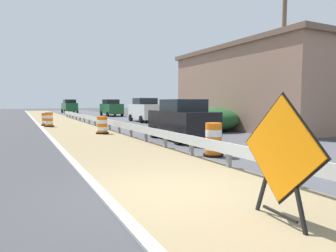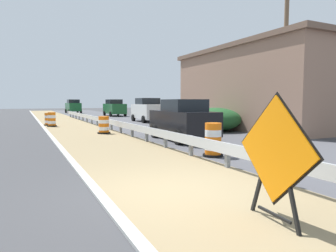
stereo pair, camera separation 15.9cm
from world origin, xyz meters
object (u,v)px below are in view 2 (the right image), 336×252
car_lead_near_lane (73,106)px  car_trailing_near_lane (114,108)px  traffic_barrel_far (52,120)px  traffic_barrel_mid (104,126)px  warning_sign_diamond (275,154)px  car_mid_far_lane (148,110)px  utility_pole_near (285,49)px  traffic_barrel_nearest (213,141)px  car_lead_far_lane (183,120)px  traffic_barrel_close (159,127)px  traffic_barrel_farther (49,120)px

car_lead_near_lane → car_trailing_near_lane: car_lead_near_lane is taller
traffic_barrel_far → traffic_barrel_mid: bearing=-70.8°
warning_sign_diamond → car_trailing_near_lane: bearing=-97.0°
car_mid_far_lane → warning_sign_diamond: bearing=-16.0°
car_mid_far_lane → utility_pole_near: bearing=14.2°
car_lead_near_lane → utility_pole_near: bearing=-172.8°
warning_sign_diamond → traffic_barrel_mid: (0.79, 13.72, -0.61)m
traffic_barrel_nearest → car_lead_far_lane: car_lead_far_lane is taller
traffic_barrel_close → car_lead_near_lane: (0.92, 35.29, 0.57)m
warning_sign_diamond → traffic_barrel_close: warning_sign_diamond is taller
car_lead_far_lane → utility_pole_near: utility_pole_near is taller
traffic_barrel_mid → car_trailing_near_lane: size_ratio=0.22×
traffic_barrel_farther → traffic_barrel_close: bearing=-66.3°
traffic_barrel_mid → traffic_barrel_far: bearing=109.2°
traffic_barrel_far → car_trailing_near_lane: (8.69, 13.80, 0.58)m
traffic_barrel_close → traffic_barrel_nearest: bearing=-96.5°
traffic_barrel_close → car_lead_far_lane: car_lead_far_lane is taller
car_trailing_near_lane → car_lead_far_lane: (-3.73, -24.82, -0.08)m
traffic_barrel_far → car_lead_far_lane: bearing=-65.8°
car_mid_far_lane → utility_pole_near: (2.95, -13.07, 3.68)m
traffic_barrel_nearest → car_mid_far_lane: 17.68m
traffic_barrel_nearest → car_lead_near_lane: (1.60, 41.27, 0.57)m
traffic_barrel_mid → car_lead_far_lane: car_lead_far_lane is taller
traffic_barrel_farther → utility_pole_near: bearing=-47.4°
car_mid_far_lane → traffic_barrel_nearest: bearing=-13.7°
traffic_barrel_nearest → traffic_barrel_farther: 16.98m
car_mid_far_lane → traffic_barrel_close: bearing=-18.1°
traffic_barrel_mid → car_lead_near_lane: size_ratio=0.25×
traffic_barrel_close → traffic_barrel_farther: traffic_barrel_close is taller
traffic_barrel_nearest → traffic_barrel_far: 15.71m
traffic_barrel_mid → traffic_barrel_far: size_ratio=0.95×
traffic_barrel_close → car_lead_far_lane: size_ratio=0.26×
traffic_barrel_nearest → traffic_barrel_farther: traffic_barrel_nearest is taller
traffic_barrel_nearest → car_lead_near_lane: car_lead_near_lane is taller
car_trailing_near_lane → traffic_barrel_far: bearing=-32.1°
traffic_barrel_nearest → traffic_barrel_far: bearing=104.0°
traffic_barrel_farther → traffic_barrel_nearest: bearing=-76.6°
traffic_barrel_close → utility_pole_near: utility_pole_near is taller
utility_pole_near → car_trailing_near_lane: bearing=96.1°
warning_sign_diamond → car_mid_far_lane: 23.11m
warning_sign_diamond → traffic_barrel_mid: size_ratio=1.99×
traffic_barrel_farther → car_trailing_near_lane: (8.82, 12.53, 0.62)m
warning_sign_diamond → traffic_barrel_far: 20.28m
traffic_barrel_nearest → car_mid_far_lane: (4.63, 17.05, 0.57)m
car_lead_near_lane → traffic_barrel_mid: bearing=172.5°
traffic_barrel_nearest → traffic_barrel_farther: bearing=103.4°
traffic_barrel_close → traffic_barrel_far: size_ratio=1.06×
traffic_barrel_mid → car_mid_far_lane: bearing=53.4°
traffic_barrel_nearest → car_lead_near_lane: size_ratio=0.28×
traffic_barrel_nearest → utility_pole_near: size_ratio=0.12×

